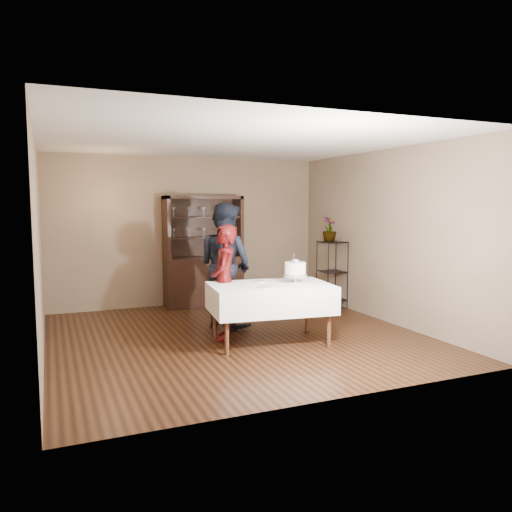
# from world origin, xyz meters

# --- Properties ---
(floor) EXTENTS (5.00, 5.00, 0.00)m
(floor) POSITION_xyz_m (0.00, 0.00, 0.00)
(floor) COLOR black
(floor) RESTS_ON ground
(ceiling) EXTENTS (5.00, 5.00, 0.00)m
(ceiling) POSITION_xyz_m (0.00, 0.00, 2.70)
(ceiling) COLOR silver
(ceiling) RESTS_ON back_wall
(back_wall) EXTENTS (5.00, 0.02, 2.70)m
(back_wall) POSITION_xyz_m (0.00, 2.50, 1.35)
(back_wall) COLOR brown
(back_wall) RESTS_ON floor
(wall_left) EXTENTS (0.02, 5.00, 2.70)m
(wall_left) POSITION_xyz_m (-2.50, 0.00, 1.35)
(wall_left) COLOR brown
(wall_left) RESTS_ON floor
(wall_right) EXTENTS (0.02, 5.00, 2.70)m
(wall_right) POSITION_xyz_m (2.50, 0.00, 1.35)
(wall_right) COLOR brown
(wall_right) RESTS_ON floor
(china_hutch) EXTENTS (1.40, 0.48, 2.00)m
(china_hutch) POSITION_xyz_m (0.20, 2.25, 0.66)
(china_hutch) COLOR black
(china_hutch) RESTS_ON floor
(plant_etagere) EXTENTS (0.42, 0.42, 1.20)m
(plant_etagere) POSITION_xyz_m (2.28, 1.20, 0.65)
(plant_etagere) COLOR black
(plant_etagere) RESTS_ON floor
(cake_table) EXTENTS (1.69, 1.15, 0.79)m
(cake_table) POSITION_xyz_m (0.31, -0.48, 0.61)
(cake_table) COLOR white
(cake_table) RESTS_ON floor
(woman) EXTENTS (0.57, 0.68, 1.58)m
(woman) POSITION_xyz_m (-0.19, -0.03, 0.79)
(woman) COLOR #36040C
(woman) RESTS_ON floor
(man) EXTENTS (1.06, 1.14, 1.87)m
(man) POSITION_xyz_m (0.05, 0.61, 0.94)
(man) COLOR black
(man) RESTS_ON floor
(cake) EXTENTS (0.33, 0.33, 0.44)m
(cake) POSITION_xyz_m (0.67, -0.50, 0.97)
(cake) COLOR silver
(cake) RESTS_ON cake_table
(plate_near) EXTENTS (0.27, 0.27, 0.01)m
(plate_near) POSITION_xyz_m (0.14, -0.71, 0.80)
(plate_near) COLOR silver
(plate_near) RESTS_ON cake_table
(plate_far) EXTENTS (0.20, 0.20, 0.01)m
(plate_far) POSITION_xyz_m (0.25, -0.25, 0.80)
(plate_far) COLOR silver
(plate_far) RESTS_ON cake_table
(potted_plant) EXTENTS (0.32, 0.32, 0.43)m
(potted_plant) POSITION_xyz_m (2.24, 1.25, 1.40)
(potted_plant) COLOR #4A6E34
(potted_plant) RESTS_ON plant_etagere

